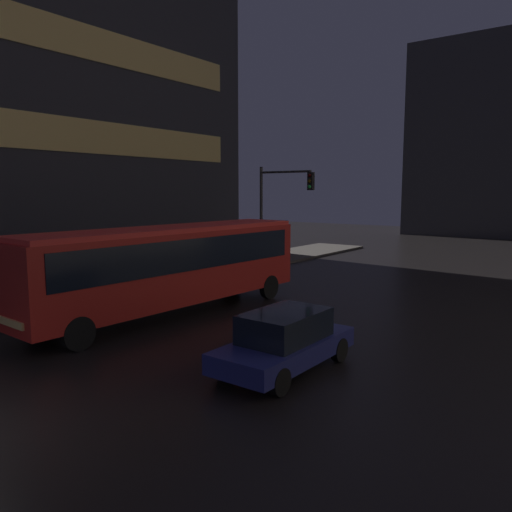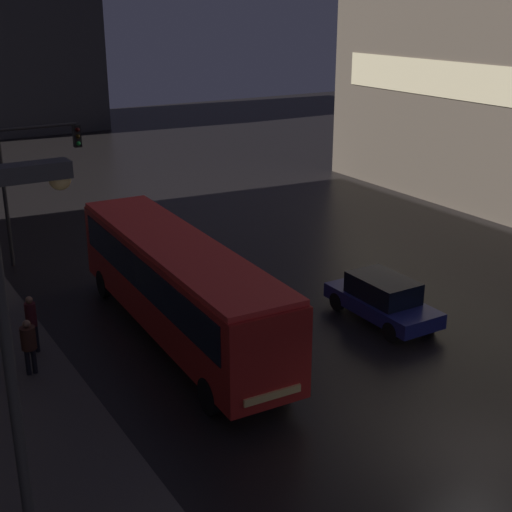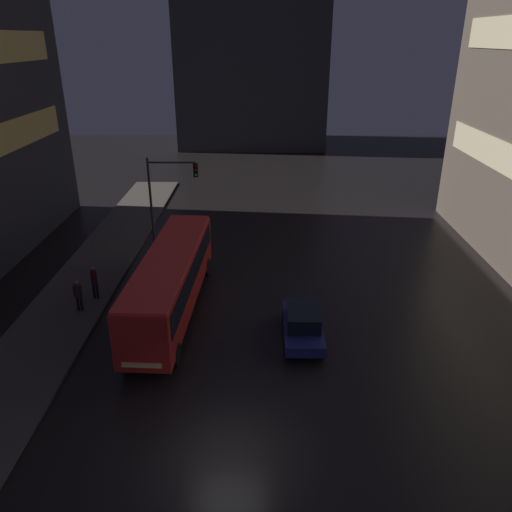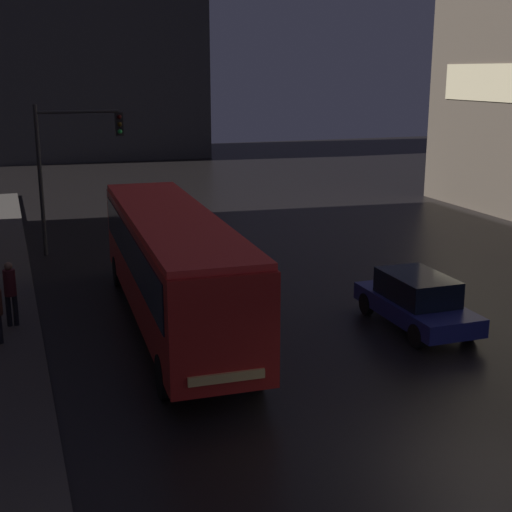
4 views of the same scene
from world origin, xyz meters
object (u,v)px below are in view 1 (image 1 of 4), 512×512
at_px(bus_near, 171,261).
at_px(pedestrian_near, 121,268).
at_px(traffic_light_main, 279,202).
at_px(pedestrian_mid, 89,272).
at_px(car_taxi, 285,340).

xyz_separation_m(bus_near, pedestrian_near, (-4.29, 1.13, -0.79)).
height_order(pedestrian_near, traffic_light_main, traffic_light_main).
bearing_deg(bus_near, pedestrian_mid, 4.41).
xyz_separation_m(car_taxi, pedestrian_near, (-10.72, 3.43, 0.44)).
bearing_deg(pedestrian_near, traffic_light_main, -59.30).
height_order(bus_near, car_taxi, bus_near).
bearing_deg(car_taxi, traffic_light_main, -55.01).
bearing_deg(traffic_light_main, car_taxi, -55.49).
distance_m(pedestrian_near, traffic_light_main, 9.23).
distance_m(bus_near, traffic_light_main, 9.91).
xyz_separation_m(pedestrian_near, pedestrian_mid, (-0.42, -1.29, -0.05)).
distance_m(car_taxi, pedestrian_mid, 11.35).
height_order(bus_near, pedestrian_near, bus_near).
bearing_deg(car_taxi, pedestrian_near, -17.29).
xyz_separation_m(pedestrian_mid, traffic_light_main, (2.99, 9.72, 2.79)).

